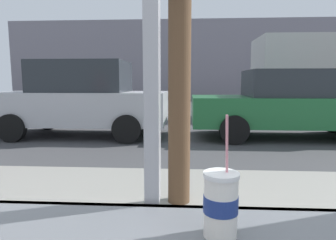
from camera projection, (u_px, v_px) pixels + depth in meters
name	position (u px, v px, depth m)	size (l,w,h in m)	color
ground_plane	(182.00, 126.00, 8.99)	(60.00, 60.00, 0.00)	#424244
sidewalk_strip	(172.00, 223.00, 2.64)	(16.00, 2.80, 0.15)	gray
building_facade_far	(185.00, 60.00, 23.10)	(28.00, 1.20, 6.15)	gray
soda_cup_right	(221.00, 203.00, 0.77)	(0.10, 0.10, 0.33)	white
parked_car_silver	(82.00, 99.00, 7.27)	(4.24, 1.96, 1.86)	#BCBCC1
parked_car_green	(292.00, 103.00, 6.97)	(4.69, 1.92, 1.63)	#236B38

